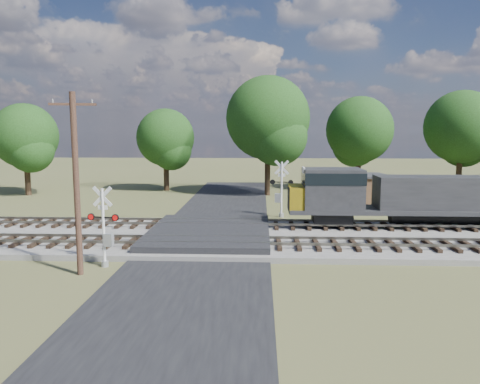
{
  "coord_description": "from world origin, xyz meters",
  "views": [
    {
      "loc": [
        3.01,
        -26.44,
        6.43
      ],
      "look_at": [
        1.73,
        2.0,
        2.63
      ],
      "focal_mm": 35.0,
      "sensor_mm": 36.0,
      "label": 1
    }
  ],
  "objects_px": {
    "crossing_signal_near": "(105,234)",
    "utility_pole": "(76,180)",
    "crossing_signal_far": "(280,194)",
    "equipment_shed": "(363,190)"
  },
  "relations": [
    {
      "from": "crossing_signal_far",
      "to": "utility_pole",
      "type": "height_order",
      "value": "utility_pole"
    },
    {
      "from": "crossing_signal_near",
      "to": "utility_pole",
      "type": "xyz_separation_m",
      "value": [
        -0.78,
        -1.22,
        2.66
      ]
    },
    {
      "from": "crossing_signal_near",
      "to": "crossing_signal_far",
      "type": "bearing_deg",
      "value": 64.06
    },
    {
      "from": "utility_pole",
      "to": "crossing_signal_near",
      "type": "bearing_deg",
      "value": 45.1
    },
    {
      "from": "equipment_shed",
      "to": "utility_pole",
      "type": "bearing_deg",
      "value": -135.76
    },
    {
      "from": "crossing_signal_far",
      "to": "utility_pole",
      "type": "bearing_deg",
      "value": 64.35
    },
    {
      "from": "crossing_signal_far",
      "to": "utility_pole",
      "type": "distance_m",
      "value": 17.31
    },
    {
      "from": "crossing_signal_far",
      "to": "equipment_shed",
      "type": "height_order",
      "value": "crossing_signal_far"
    },
    {
      "from": "crossing_signal_near",
      "to": "utility_pole",
      "type": "relative_size",
      "value": 0.48
    },
    {
      "from": "crossing_signal_near",
      "to": "equipment_shed",
      "type": "relative_size",
      "value": 0.89
    }
  ]
}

